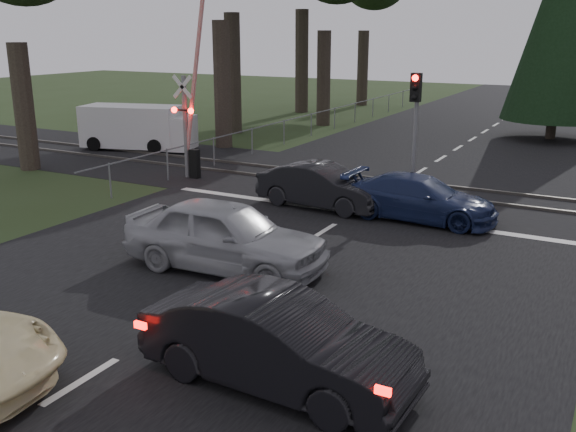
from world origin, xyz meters
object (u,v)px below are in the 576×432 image
Objects in this scene: silver_car at (225,236)px; traffic_signal_center at (415,114)px; dark_hatchback at (278,343)px; dark_car_far at (322,186)px; white_van at (140,128)px; crossing_signal at (190,124)px; blue_sedan at (420,198)px.

traffic_signal_center is at bearing -14.19° from silver_car.
traffic_signal_center reaches higher than silver_car.
dark_hatchback reaches higher than dark_car_far.
white_van is at bearing 44.99° from silver_car.
white_van reaches higher than dark_car_far.
traffic_signal_center is 0.98× the size of dark_car_far.
silver_car is at bearing -101.76° from traffic_signal_center.
white_van is at bearing 168.24° from traffic_signal_center.
traffic_signal_center is 12.57m from dark_hatchback.
crossing_signal reaches higher than white_van.
blue_sedan is at bearing -66.55° from traffic_signal_center.
crossing_signal reaches higher than dark_car_far.
blue_sedan is 0.82× the size of white_van.
dark_car_far is at bearing -131.78° from traffic_signal_center.
blue_sedan is (9.25, -1.36, -1.40)m from crossing_signal.
blue_sedan is (0.98, -2.26, -2.15)m from traffic_signal_center.
dark_hatchback is (10.07, -11.37, -1.33)m from crossing_signal.
white_van is at bearing 72.64° from blue_sedan.
silver_car reaches higher than dark_hatchback.
crossing_signal is 8.36m from traffic_signal_center.
dark_hatchback is 1.06× the size of dark_car_far.
dark_car_far is at bearing -13.62° from crossing_signal.
crossing_signal is at bearing -48.46° from white_van.
crossing_signal is at bearing 82.09° from dark_car_far.
blue_sedan is at bearing 6.78° from dark_hatchback.
silver_car is (-3.55, 3.87, 0.10)m from dark_hatchback.
blue_sedan is at bearing -81.98° from dark_car_far.
blue_sedan is 3.11m from dark_car_far.
traffic_signal_center is at bearing -26.80° from white_van.
crossing_signal reaches higher than blue_sedan.
silver_car reaches higher than blue_sedan.
silver_car is 16.72m from white_van.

